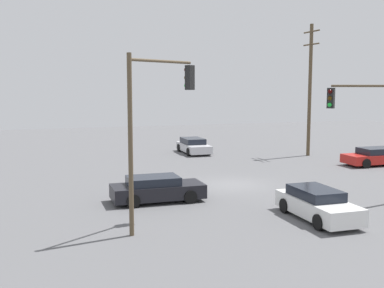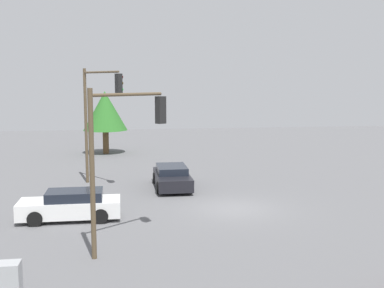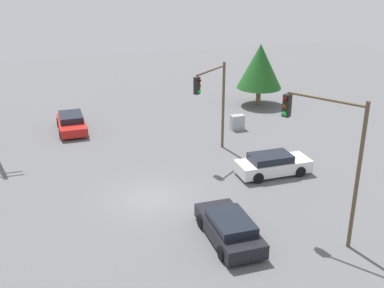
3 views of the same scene
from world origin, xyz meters
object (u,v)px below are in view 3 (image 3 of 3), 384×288
at_px(electrical_cabinet, 237,122).
at_px(traffic_signal_main, 330,144).
at_px(sedan_white, 273,164).
at_px(sedan_dark, 229,228).
at_px(sedan_red, 71,123).
at_px(traffic_signal_cross, 213,95).

bearing_deg(electrical_cabinet, traffic_signal_main, -98.03).
height_order(sedan_white, traffic_signal_main, traffic_signal_main).
height_order(sedan_white, sedan_dark, sedan_white).
distance_m(sedan_white, sedan_red, 15.91).
distance_m(traffic_signal_main, traffic_signal_cross, 11.19).
xyz_separation_m(sedan_dark, traffic_signal_main, (4.20, -1.06, 4.09)).
relative_size(sedan_white, electrical_cabinet, 3.99).
bearing_deg(traffic_signal_cross, sedan_red, -78.92).
distance_m(traffic_signal_cross, electrical_cabinet, 6.21).
bearing_deg(traffic_signal_cross, electrical_cabinet, -169.86).
relative_size(sedan_dark, sedan_red, 1.04).
distance_m(sedan_white, traffic_signal_cross, 5.89).
bearing_deg(sedan_dark, sedan_red, 108.01).
relative_size(sedan_white, sedan_red, 1.02).
bearing_deg(sedan_red, traffic_signal_main, 118.06).
height_order(sedan_dark, sedan_red, sedan_dark).
bearing_deg(traffic_signal_main, sedan_white, -42.21).
xyz_separation_m(sedan_white, traffic_signal_cross, (-2.32, 4.20, 3.41)).
xyz_separation_m(traffic_signal_main, traffic_signal_cross, (-1.33, 11.09, -0.65)).
distance_m(sedan_white, traffic_signal_main, 8.06).
distance_m(sedan_dark, traffic_signal_main, 5.95).
xyz_separation_m(sedan_red, electrical_cabinet, (11.97, -3.61, -0.06)).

